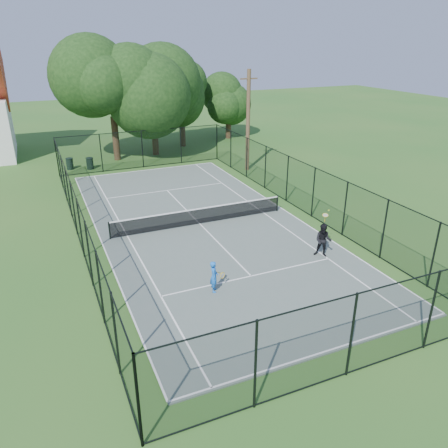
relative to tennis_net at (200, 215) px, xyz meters
name	(u,v)px	position (x,y,z in m)	size (l,w,h in m)	color
ground	(200,225)	(0.00, 0.00, -0.58)	(120.00, 120.00, 0.00)	#285E20
tennis_court	(200,224)	(0.00, 0.00, -0.55)	(11.00, 24.00, 0.06)	#57665E
tennis_net	(200,215)	(0.00, 0.00, 0.00)	(10.08, 0.08, 0.95)	black
fence	(199,200)	(0.00, 0.00, 0.92)	(13.10, 26.10, 3.00)	black
tree_near_left	(112,96)	(-1.47, 16.29, 4.73)	(6.62, 6.62, 8.63)	#332114
tree_near_mid	(152,89)	(2.07, 16.74, 5.13)	(7.08, 7.08, 9.26)	#332114
tree_near_right	(181,93)	(5.38, 18.94, 4.38)	(5.66, 5.66, 7.81)	#332114
tree_far_right	(229,100)	(10.93, 20.46, 3.28)	(4.71, 4.71, 6.24)	#332114
trash_bin_left	(70,164)	(-5.54, 14.76, -0.11)	(0.58, 0.58, 0.92)	black
trash_bin_right	(90,163)	(-4.05, 14.19, -0.11)	(0.58, 0.58, 0.93)	black
utility_pole	(248,121)	(7.43, 9.00, 3.30)	(1.40, 0.30, 7.64)	#4C3823
player_blue	(214,276)	(-1.96, -6.86, 0.16)	(0.82, 0.58, 1.37)	blue
player_black	(323,240)	(4.00, -6.03, 0.31)	(1.12, 1.09, 2.10)	black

